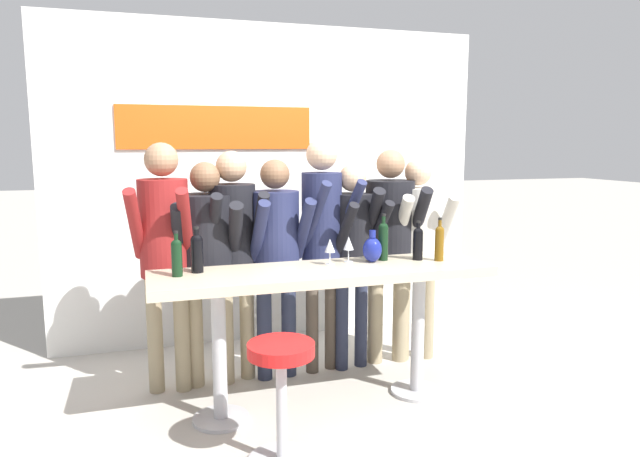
{
  "coord_description": "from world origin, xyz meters",
  "views": [
    {
      "loc": [
        -1.1,
        -3.44,
        1.75
      ],
      "look_at": [
        0.0,
        0.09,
        1.19
      ],
      "focal_mm": 32.0,
      "sensor_mm": 36.0,
      "label": 1
    }
  ],
  "objects_px": {
    "person_far_left": "(164,239)",
    "wine_bottle_4": "(418,242)",
    "tasting_table": "(324,291)",
    "wine_bottle_0": "(177,256)",
    "person_center_left": "(233,240)",
    "wine_glass_1": "(330,246)",
    "person_center": "(276,245)",
    "wine_bottle_3": "(439,241)",
    "person_left": "(207,251)",
    "wine_bottle_1": "(197,251)",
    "person_rightmost": "(417,238)",
    "person_center_right": "(322,226)",
    "wine_glass_0": "(349,244)",
    "person_right": "(353,243)",
    "wine_bottle_2": "(383,239)",
    "bar_stool": "(281,384)",
    "person_far_right": "(390,233)"
  },
  "relations": [
    {
      "from": "tasting_table",
      "to": "wine_bottle_0",
      "type": "relative_size",
      "value": 7.92
    },
    {
      "from": "person_far_left",
      "to": "person_center_left",
      "type": "distance_m",
      "value": 0.49
    },
    {
      "from": "person_center",
      "to": "wine_bottle_3",
      "type": "xyz_separation_m",
      "value": [
        1.02,
        -0.55,
        0.07
      ]
    },
    {
      "from": "person_center_right",
      "to": "person_far_right",
      "type": "bearing_deg",
      "value": -10.15
    },
    {
      "from": "person_center",
      "to": "tasting_table",
      "type": "bearing_deg",
      "value": -75.13
    },
    {
      "from": "wine_bottle_0",
      "to": "wine_bottle_3",
      "type": "relative_size",
      "value": 0.93
    },
    {
      "from": "person_far_left",
      "to": "bar_stool",
      "type": "bearing_deg",
      "value": -54.98
    },
    {
      "from": "person_center_left",
      "to": "wine_bottle_2",
      "type": "bearing_deg",
      "value": -28.42
    },
    {
      "from": "person_right",
      "to": "wine_glass_0",
      "type": "height_order",
      "value": "person_right"
    },
    {
      "from": "person_left",
      "to": "wine_glass_0",
      "type": "relative_size",
      "value": 9.16
    },
    {
      "from": "tasting_table",
      "to": "wine_glass_0",
      "type": "height_order",
      "value": "wine_glass_0"
    },
    {
      "from": "wine_bottle_3",
      "to": "wine_bottle_4",
      "type": "relative_size",
      "value": 1.1
    },
    {
      "from": "wine_bottle_3",
      "to": "tasting_table",
      "type": "bearing_deg",
      "value": -179.66
    },
    {
      "from": "person_rightmost",
      "to": "wine_glass_0",
      "type": "relative_size",
      "value": 9.21
    },
    {
      "from": "wine_bottle_1",
      "to": "wine_bottle_3",
      "type": "xyz_separation_m",
      "value": [
        1.63,
        -0.13,
        0.0
      ]
    },
    {
      "from": "wine_glass_0",
      "to": "wine_bottle_4",
      "type": "bearing_deg",
      "value": -8.0
    },
    {
      "from": "wine_glass_0",
      "to": "wine_bottle_0",
      "type": "bearing_deg",
      "value": -175.92
    },
    {
      "from": "person_far_left",
      "to": "wine_bottle_1",
      "type": "relative_size",
      "value": 6.06
    },
    {
      "from": "wine_bottle_2",
      "to": "wine_bottle_4",
      "type": "bearing_deg",
      "value": -14.62
    },
    {
      "from": "wine_bottle_3",
      "to": "person_right",
      "type": "bearing_deg",
      "value": 127.2
    },
    {
      "from": "person_center_left",
      "to": "wine_glass_1",
      "type": "distance_m",
      "value": 0.77
    },
    {
      "from": "person_far_left",
      "to": "wine_bottle_4",
      "type": "height_order",
      "value": "person_far_left"
    },
    {
      "from": "person_center_right",
      "to": "wine_bottle_2",
      "type": "relative_size",
      "value": 5.49
    },
    {
      "from": "bar_stool",
      "to": "person_rightmost",
      "type": "relative_size",
      "value": 0.42
    },
    {
      "from": "person_center",
      "to": "wine_bottle_3",
      "type": "bearing_deg",
      "value": -32.26
    },
    {
      "from": "bar_stool",
      "to": "wine_bottle_2",
      "type": "bearing_deg",
      "value": 38.79
    },
    {
      "from": "person_center_right",
      "to": "wine_glass_1",
      "type": "relative_size",
      "value": 10.07
    },
    {
      "from": "tasting_table",
      "to": "person_far_right",
      "type": "relative_size",
      "value": 1.3
    },
    {
      "from": "person_far_left",
      "to": "wine_bottle_2",
      "type": "height_order",
      "value": "person_far_left"
    },
    {
      "from": "wine_bottle_4",
      "to": "tasting_table",
      "type": "bearing_deg",
      "value": -174.12
    },
    {
      "from": "person_far_left",
      "to": "wine_glass_0",
      "type": "bearing_deg",
      "value": -9.19
    },
    {
      "from": "bar_stool",
      "to": "person_far_right",
      "type": "distance_m",
      "value": 1.77
    },
    {
      "from": "person_center",
      "to": "wine_glass_0",
      "type": "height_order",
      "value": "person_center"
    },
    {
      "from": "person_right",
      "to": "wine_bottle_3",
      "type": "distance_m",
      "value": 0.71
    },
    {
      "from": "person_center_right",
      "to": "wine_glass_0",
      "type": "distance_m",
      "value": 0.45
    },
    {
      "from": "person_right",
      "to": "wine_bottle_2",
      "type": "distance_m",
      "value": 0.44
    },
    {
      "from": "wine_bottle_3",
      "to": "bar_stool",
      "type": "bearing_deg",
      "value": -154.73
    },
    {
      "from": "person_center",
      "to": "wine_glass_0",
      "type": "xyz_separation_m",
      "value": [
        0.41,
        -0.41,
        0.06
      ]
    },
    {
      "from": "tasting_table",
      "to": "person_left",
      "type": "bearing_deg",
      "value": 139.99
    },
    {
      "from": "person_center_left",
      "to": "wine_bottle_0",
      "type": "distance_m",
      "value": 0.7
    },
    {
      "from": "wine_glass_0",
      "to": "wine_glass_1",
      "type": "height_order",
      "value": "same"
    },
    {
      "from": "person_left",
      "to": "wine_glass_1",
      "type": "bearing_deg",
      "value": -28.39
    },
    {
      "from": "wine_bottle_2",
      "to": "wine_bottle_3",
      "type": "relative_size",
      "value": 1.08
    },
    {
      "from": "person_rightmost",
      "to": "person_center_right",
      "type": "bearing_deg",
      "value": -172.87
    },
    {
      "from": "tasting_table",
      "to": "wine_bottle_0",
      "type": "bearing_deg",
      "value": 176.28
    },
    {
      "from": "person_center",
      "to": "wine_bottle_1",
      "type": "relative_size",
      "value": 5.65
    },
    {
      "from": "bar_stool",
      "to": "person_center_left",
      "type": "bearing_deg",
      "value": 92.98
    },
    {
      "from": "wine_bottle_1",
      "to": "wine_glass_1",
      "type": "distance_m",
      "value": 0.87
    },
    {
      "from": "wine_bottle_2",
      "to": "wine_glass_1",
      "type": "xyz_separation_m",
      "value": [
        -0.4,
        -0.04,
        -0.02
      ]
    },
    {
      "from": "person_center_right",
      "to": "wine_glass_0",
      "type": "height_order",
      "value": "person_center_right"
    }
  ]
}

